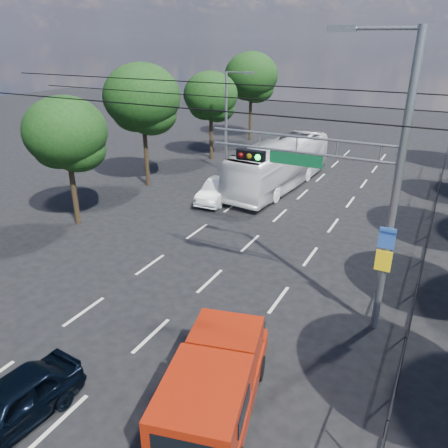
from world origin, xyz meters
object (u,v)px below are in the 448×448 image
Objects in this scene: red_pickup at (215,385)px; navy_hatchback at (10,405)px; signal_mast at (356,175)px; white_bus at (280,164)px; white_van at (218,190)px.

navy_hatchback is at bearing -149.32° from red_pickup.
signal_mast is 1.69× the size of red_pickup.
red_pickup is 0.52× the size of white_bus.
white_van is (-9.49, 8.51, -4.59)m from signal_mast.
signal_mast is at bearing 58.53° from navy_hatchback.
white_bus is 4.89m from white_van.
red_pickup is at bearing 35.22° from navy_hatchback.
navy_hatchback is at bearing -126.01° from signal_mast.
red_pickup is 1.41× the size of white_van.
signal_mast is 0.87× the size of white_bus.
white_bus is at bearing 119.44° from signal_mast.
signal_mast is 11.56m from navy_hatchback.
navy_hatchback is at bearing -84.11° from white_van.
white_bus is (-0.96, 21.33, 0.86)m from navy_hatchback.
white_bus is at bearing 56.76° from white_van.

